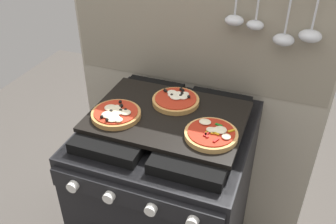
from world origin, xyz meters
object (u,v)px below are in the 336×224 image
Objects in this scene: baking_tray at (168,116)px; stove at (168,205)px; pizza_left at (116,114)px; pizza_center at (175,100)px; pizza_right at (211,134)px.

stove is at bearing -90.00° from baking_tray.
pizza_center is (0.16, 0.16, -0.00)m from pizza_left.
baking_tray is 3.10× the size of pizza_center.
baking_tray is at bearing 25.67° from pizza_left.
pizza_right is (0.34, 0.01, -0.00)m from pizza_left.
stove is 5.17× the size of pizza_left.
baking_tray is (0.00, 0.00, 0.46)m from stove.
pizza_left is at bearing -154.79° from stove.
stove is 0.49m from pizza_center.
pizza_center is at bearing 45.06° from pizza_left.
stove is at bearing 158.48° from pizza_right.
pizza_right is (0.18, -0.07, 0.48)m from stove.
pizza_left is at bearing -178.73° from pizza_right.
baking_tray is 0.19m from pizza_right.
pizza_center reaches higher than baking_tray.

